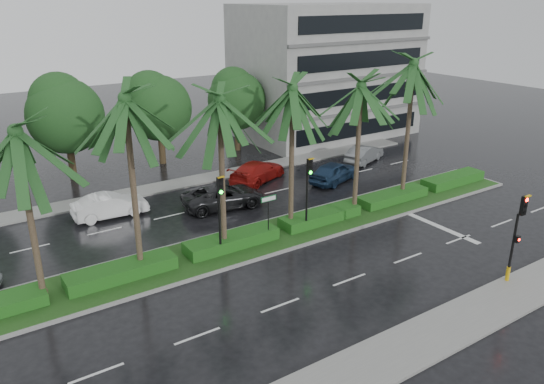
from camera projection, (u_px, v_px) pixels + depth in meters
ground at (289, 242)px, 29.10m from camera, size 120.00×120.00×0.00m
near_sidewalk at (437, 333)px, 21.13m from camera, size 40.00×2.40×0.12m
far_sidewalk at (193, 181)px, 38.43m from camera, size 40.00×2.00×0.12m
median at (278, 234)px, 29.85m from camera, size 36.00×4.00×0.15m
hedge at (278, 228)px, 29.73m from camera, size 35.20×1.40×0.60m
lane_markings at (336, 231)px, 30.35m from camera, size 34.00×13.06×0.01m
palm_row at (258, 104)px, 26.61m from camera, size 26.30×4.20×9.51m
signal_near at (517, 235)px, 24.03m from camera, size 0.34×0.45×4.36m
signal_median_left at (220, 204)px, 26.21m from camera, size 0.34×0.42×4.36m
signal_median_right at (308, 184)px, 29.07m from camera, size 0.34×0.42×4.36m
street_sign at (268, 207)px, 28.22m from camera, size 0.95×0.09×2.60m
bg_trees at (145, 105)px, 40.57m from camera, size 33.11×5.38×7.76m
building at (326, 71)px, 49.88m from camera, size 16.00×10.00×12.00m
car_white at (110, 206)px, 32.12m from camera, size 1.80×4.55×1.47m
car_darkgrey at (223, 196)px, 33.61m from camera, size 3.07×5.52×1.46m
car_red at (257, 171)px, 38.35m from camera, size 4.00×5.53×1.49m
car_blue at (334, 172)px, 38.17m from camera, size 3.11×4.81×1.52m
car_grey at (364, 154)px, 42.73m from camera, size 2.86×4.47×1.39m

